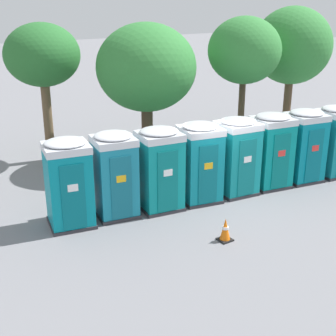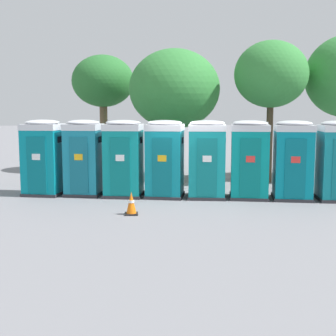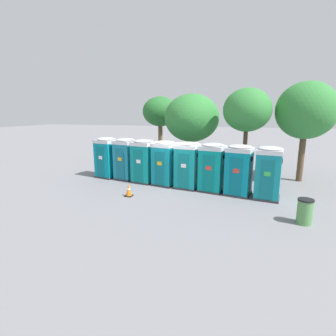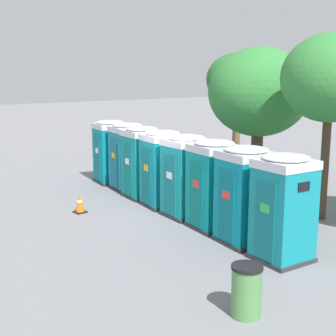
{
  "view_description": "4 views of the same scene",
  "coord_description": "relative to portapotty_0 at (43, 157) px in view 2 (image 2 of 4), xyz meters",
  "views": [
    {
      "loc": [
        -9.3,
        -10.78,
        6.08
      ],
      "look_at": [
        -1.75,
        0.23,
        1.24
      ],
      "focal_mm": 50.0,
      "sensor_mm": 36.0,
      "label": 1
    },
    {
      "loc": [
        -1.57,
        -15.22,
        2.97
      ],
      "look_at": [
        -0.59,
        0.02,
        0.96
      ],
      "focal_mm": 50.0,
      "sensor_mm": 36.0,
      "label": 2
    },
    {
      "loc": [
        3.75,
        -13.79,
        4.11
      ],
      "look_at": [
        -0.51,
        0.01,
        1.0
      ],
      "focal_mm": 28.0,
      "sensor_mm": 36.0,
      "label": 3
    },
    {
      "loc": [
        10.91,
        -9.67,
        4.25
      ],
      "look_at": [
        -0.37,
        -0.01,
        1.34
      ],
      "focal_mm": 50.0,
      "sensor_mm": 36.0,
      "label": 4
    }
  ],
  "objects": [
    {
      "name": "portapotty_2",
      "position": [
        2.71,
        -0.48,
        0.0
      ],
      "size": [
        1.41,
        1.38,
        2.54
      ],
      "color": "#2D2D33",
      "rests_on": "ground"
    },
    {
      "name": "traffic_cone",
      "position": [
        3.0,
        -3.19,
        -0.97
      ],
      "size": [
        0.36,
        0.36,
        0.64
      ],
      "color": "black",
      "rests_on": "ground"
    },
    {
      "name": "street_tree_0",
      "position": [
        4.7,
        3.4,
        2.38
      ],
      "size": [
        3.72,
        3.72,
        5.31
      ],
      "color": "#4C3826",
      "rests_on": "ground"
    },
    {
      "name": "street_tree_1",
      "position": [
        8.33,
        2.06,
        2.9
      ],
      "size": [
        2.83,
        2.83,
        5.49
      ],
      "color": "#4C3826",
      "rests_on": "ground"
    },
    {
      "name": "portapotty_5",
      "position": [
        6.8,
        -1.09,
        0.0
      ],
      "size": [
        1.43,
        1.4,
        2.54
      ],
      "color": "#2D2D33",
      "rests_on": "ground"
    },
    {
      "name": "portapotty_4",
      "position": [
        5.43,
        -0.9,
        0.0
      ],
      "size": [
        1.37,
        1.35,
        2.54
      ],
      "color": "#2D2D33",
      "rests_on": "ground"
    },
    {
      "name": "portapotty_6",
      "position": [
        8.15,
        -1.34,
        0.0
      ],
      "size": [
        1.43,
        1.41,
        2.54
      ],
      "color": "#2D2D33",
      "rests_on": "ground"
    },
    {
      "name": "portapotty_3",
      "position": [
        4.07,
        -0.69,
        0.0
      ],
      "size": [
        1.42,
        1.42,
        2.54
      ],
      "color": "#2D2D33",
      "rests_on": "ground"
    },
    {
      "name": "portapotty_1",
      "position": [
        1.37,
        -0.14,
        0.0
      ],
      "size": [
        1.37,
        1.39,
        2.54
      ],
      "color": "#2D2D33",
      "rests_on": "ground"
    },
    {
      "name": "ground_plane",
      "position": [
        4.77,
        -0.7,
        -1.28
      ],
      "size": [
        120.0,
        120.0,
        0.0
      ],
      "primitive_type": "plane",
      "color": "slate"
    },
    {
      "name": "portapotty_0",
      "position": [
        0.0,
        0.0,
        0.0
      ],
      "size": [
        1.45,
        1.43,
        2.54
      ],
      "color": "#2D2D33",
      "rests_on": "ground"
    },
    {
      "name": "street_tree_2",
      "position": [
        1.63,
        5.75,
        2.79
      ],
      "size": [
        2.81,
        2.81,
        5.3
      ],
      "color": "brown",
      "rests_on": "ground"
    }
  ]
}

